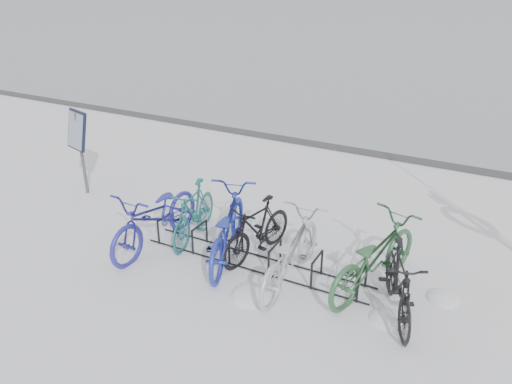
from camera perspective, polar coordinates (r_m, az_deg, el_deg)
The scene contains 12 objects.
ground at distance 8.34m, azimuth -0.13°, elevation -8.17°, with size 900.00×900.00×0.00m, color white.
quay_edge at distance 13.30m, azimuth 11.85°, elevation 4.54°, with size 400.00×0.25×0.10m, color #3F3F42.
bike_rack at distance 8.24m, azimuth -0.13°, elevation -7.12°, with size 4.00×0.48×0.46m.
info_board at distance 10.91m, azimuth -19.70°, elevation 6.14°, with size 0.65×0.38×1.82m.
bike_0 at distance 8.75m, azimuth -11.37°, elevation -2.59°, with size 0.78×2.23×1.17m, color #2D2D9D.
bike_1 at distance 8.93m, azimuth -7.13°, elevation -2.12°, with size 0.49×1.74×1.04m, color #1F686B.
bike_2 at distance 8.26m, azimuth -3.40°, elevation -3.80°, with size 0.78×2.25×1.18m, color #2333A9.
bike_3 at distance 8.33m, azimuth 0.15°, elevation -4.08°, with size 0.48×1.71×1.03m, color black.
bike_4 at distance 7.65m, azimuth 3.92°, elevation -6.62°, with size 0.74×2.13×1.12m, color #BABDC3.
bike_5 at distance 7.70m, azimuth 13.37°, elevation -6.93°, with size 0.76×2.20×1.15m, color #31623C.
bike_6 at distance 7.26m, azimuth 16.03°, elevation -9.79°, with size 0.50×1.76×1.06m, color black.
snow_drifts at distance 8.02m, azimuth 3.88°, elevation -9.71°, with size 5.77×2.08×0.23m.
Camera 1 is at (3.26, -6.18, 4.54)m, focal length 35.00 mm.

